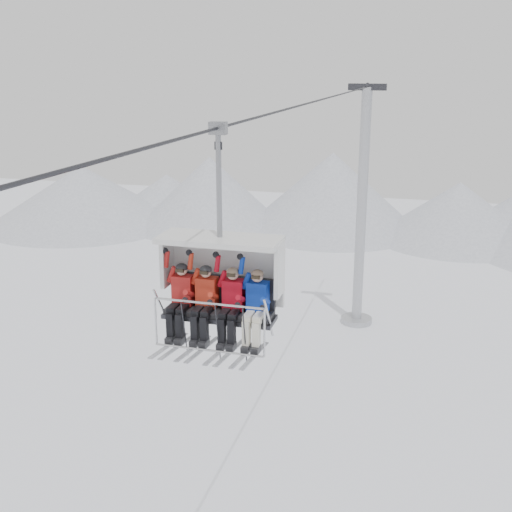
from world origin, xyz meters
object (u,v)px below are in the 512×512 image
(chairlift_carrier, at_px, (222,273))
(skier_far_left, at_px, (181,298))
(lift_tower_right, at_px, (361,226))
(skier_far_right, at_px, (256,306))
(skier_center_left, at_px, (205,301))
(skier_center_right, at_px, (232,303))

(chairlift_carrier, height_order, skier_far_left, chairlift_carrier)
(lift_tower_right, xyz_separation_m, skier_far_right, (0.73, -24.64, 4.40))
(lift_tower_right, bearing_deg, skier_far_right, -88.31)
(skier_far_left, bearing_deg, chairlift_carrier, 22.93)
(skier_center_left, bearing_deg, skier_center_right, 0.00)
(lift_tower_right, distance_m, skier_far_right, 25.04)
(skier_far_left, bearing_deg, skier_far_right, 0.00)
(chairlift_carrier, distance_m, skier_far_left, 0.91)
(skier_center_left, xyz_separation_m, skier_far_right, (0.98, 0.00, 0.00))
(lift_tower_right, relative_size, skier_far_left, 7.99)
(skier_far_left, distance_m, skier_center_left, 0.47)
(skier_far_left, xyz_separation_m, skier_far_right, (1.45, 0.00, 0.00))
(chairlift_carrier, height_order, skier_far_right, chairlift_carrier)
(skier_center_left, relative_size, skier_far_right, 1.00)
(chairlift_carrier, xyz_separation_m, skier_far_left, (-0.72, -0.30, -0.46))
(chairlift_carrier, relative_size, skier_center_left, 2.36)
(skier_center_right, bearing_deg, skier_center_left, 180.00)
(skier_center_left, height_order, skier_far_right, same)
(skier_center_right, distance_m, skier_far_right, 0.46)
(skier_far_left, bearing_deg, lift_tower_right, 88.33)
(skier_center_right, relative_size, skier_far_right, 1.00)
(chairlift_carrier, relative_size, skier_far_left, 2.36)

